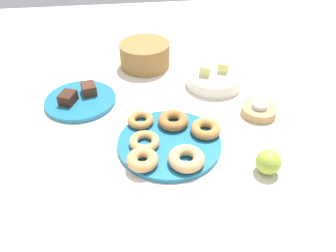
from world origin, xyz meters
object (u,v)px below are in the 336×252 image
donut_0 (186,159)px  donut_4 (144,141)px  cake_plate (81,101)px  donut_1 (173,120)px  donut_5 (141,120)px  apple (268,162)px  melon_chunk_left (205,70)px  brownie_far (89,89)px  melon_chunk_right (224,67)px  basket (145,55)px  candle_holder (259,111)px  donut_plate (169,143)px  tealight (260,105)px  donut_3 (206,129)px  donut_2 (143,160)px  fruit_bowl (214,79)px  brownie_near (68,98)px

donut_0 → donut_4: size_ratio=1.13×
donut_4 → cake_plate: donut_4 is taller
donut_1 → cake_plate: donut_1 is taller
donut_5 → apple: bearing=-36.2°
donut_0 → melon_chunk_left: (0.13, 0.39, 0.03)m
brownie_far → donut_1: bearing=-38.1°
donut_5 → cake_plate: size_ratio=0.34×
melon_chunk_right → apple: (0.00, -0.45, -0.03)m
donut_5 → basket: size_ratio=0.41×
apple → candle_holder: bearing=75.3°
donut_plate → tealight: 0.32m
candle_holder → donut_3: bearing=-155.8°
donut_3 → apple: 0.20m
tealight → melon_chunk_left: melon_chunk_left is taller
cake_plate → candle_holder: (0.56, -0.14, 0.01)m
donut_2 → donut_5: size_ratio=1.06×
cake_plate → tealight: (0.56, -0.14, 0.03)m
fruit_bowl → brownie_near: bearing=-171.9°
melon_chunk_left → apple: bearing=-81.0°
donut_plate → brownie_near: size_ratio=5.28×
fruit_bowl → melon_chunk_left: bearing=180.0°
cake_plate → melon_chunk_left: (0.43, 0.05, 0.05)m
donut_0 → cake_plate: bearing=131.2°
tealight → melon_chunk_left: 0.23m
donut_2 → basket: bearing=84.9°
donut_plate → melon_chunk_right: bearing=53.4°
donut_1 → melon_chunk_right: 0.32m
donut_plate → donut_5: bearing=128.5°
donut_4 → cake_plate: size_ratio=0.36×
donut_5 → brownie_far: 0.24m
donut_3 → candle_holder: (0.19, 0.08, -0.01)m
donut_3 → apple: size_ratio=1.32×
melon_chunk_left → cake_plate: bearing=-172.8°
brownie_near → donut_5: bearing=-31.3°
donut_3 → donut_5: (-0.18, 0.07, -0.00)m
donut_2 → candle_holder: size_ratio=0.76×
donut_plate → donut_1: 0.08m
melon_chunk_left → brownie_far: bearing=-176.4°
donut_plate → brownie_far: brownie_far is taller
donut_3 → basket: bearing=107.3°
brownie_near → donut_1: bearing=-25.8°
donut_1 → brownie_near: 0.35m
donut_0 → brownie_near: brownie_near is taller
basket → melon_chunk_left: (0.20, -0.17, 0.01)m
donut_4 → donut_1: bearing=41.3°
candle_holder → basket: size_ratio=0.58×
donut_5 → brownie_near: brownie_near is taller
tealight → basket: (-0.33, 0.36, 0.01)m
donut_3 → donut_0: bearing=-123.8°
donut_0 → cake_plate: (-0.29, 0.34, -0.02)m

